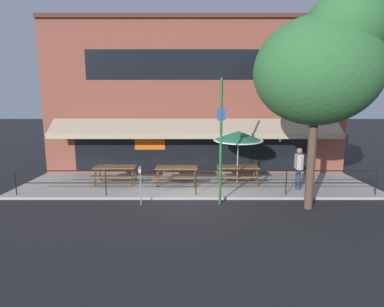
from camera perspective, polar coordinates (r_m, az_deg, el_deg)
ground_plane at (r=11.36m, az=1.03°, el=-8.83°), size 120.00×120.00×0.00m
patio_deck at (r=13.26m, az=0.92°, el=-5.91°), size 15.00×4.00×0.10m
restaurant_building at (r=15.01m, az=0.86°, el=10.46°), size 15.00×1.60×7.71m
patio_railing at (r=11.43m, az=1.02°, el=-4.55°), size 13.84×0.04×0.97m
picnic_table_left at (r=13.54m, az=-14.09°, el=-3.01°), size 1.80×1.42×0.76m
picnic_table_centre at (r=13.00m, az=-2.71°, el=-3.25°), size 1.80×1.42×0.76m
picnic_table_right at (r=13.26m, az=8.97°, el=-3.10°), size 1.80×1.42×0.76m
patio_umbrella_right at (r=13.11m, az=9.07°, el=3.29°), size 2.14×2.14×2.38m
pedestrian_walking at (r=12.88m, az=19.91°, el=-2.33°), size 0.26×0.62×1.71m
parking_meter_near at (r=10.66m, az=-9.57°, el=-3.77°), size 0.15×0.16×1.42m
street_sign_pole at (r=10.46m, az=5.79°, el=2.34°), size 0.28×0.09×4.44m
street_tree_curbside at (r=10.71m, az=23.84°, el=15.33°), size 4.05×3.64×6.91m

